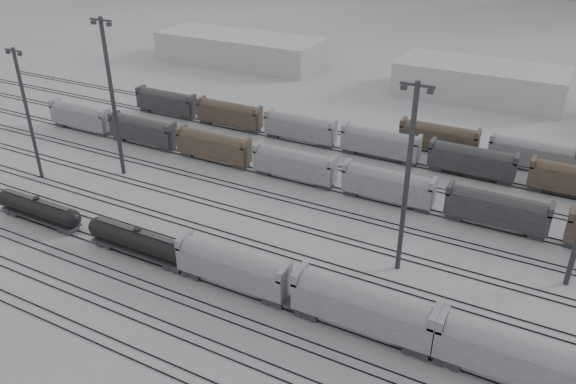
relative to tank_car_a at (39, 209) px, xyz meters
The scene contains 14 objects.
ground 36.79m from the tank_car_a, ahead, with size 900.00×900.00×0.00m, color #B0B0B5.
tracks 40.30m from the tank_car_a, 24.21° to the left, with size 220.00×71.50×0.16m.
tank_car_a is the anchor object (origin of this frame).
tank_car_b 19.74m from the tank_car_a, ahead, with size 17.61×2.94×4.35m.
hopper_car_a 35.05m from the tank_car_a, ahead, with size 15.46×3.07×5.53m.
hopper_car_b 52.42m from the tank_car_a, ahead, with size 16.69×3.32×5.97m.
hopper_car_c 68.97m from the tank_car_a, ahead, with size 16.40×3.26×5.86m.
light_mast_a 19.39m from the tank_car_a, 139.05° to the left, with size 3.69×0.59×23.04m.
light_mast_b 22.62m from the tank_car_a, 92.51° to the left, with size 4.41×0.71×27.55m.
light_mast_c 55.17m from the tank_car_a, 15.10° to the left, with size 4.14×0.66×25.86m.
bg_string_near 54.40m from the tank_car_a, 34.74° to the left, with size 151.00×3.00×5.60m.
bg_string_mid 72.12m from the tank_car_a, 40.67° to the left, with size 151.00×3.00×5.60m.
warehouse_left 96.86m from the tank_car_a, 103.92° to the left, with size 50.00×18.00×8.00m, color #AEAFB1.
warehouse_mid 104.97m from the tank_car_a, 63.58° to the left, with size 40.00×18.00×8.00m, color #AEAFB1.
Camera 1 is at (31.49, -46.66, 44.37)m, focal length 35.00 mm.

